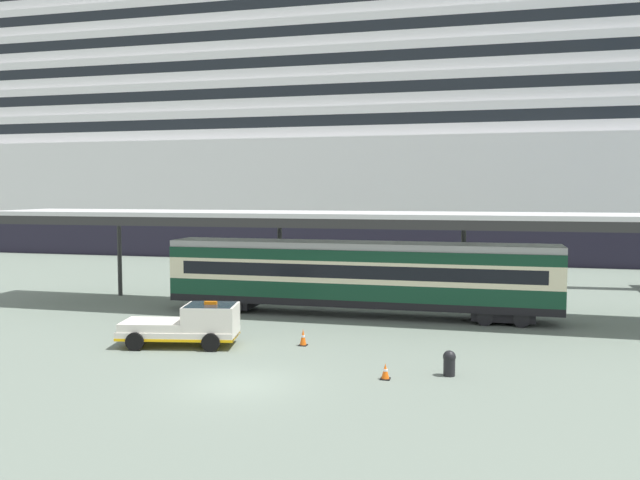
# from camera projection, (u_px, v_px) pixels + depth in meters

# --- Properties ---
(ground_plane) EXTENTS (400.00, 400.00, 0.00)m
(ground_plane) POSITION_uv_depth(u_px,v_px,m) (240.00, 384.00, 23.31)
(ground_plane) COLOR slate
(cruise_ship) EXTENTS (166.93, 28.14, 42.27)m
(cruise_ship) POSITION_uv_depth(u_px,v_px,m) (438.00, 122.00, 75.03)
(cruise_ship) COLOR black
(cruise_ship) RESTS_ON ground
(platform_canopy) EXTENTS (44.65, 6.12, 5.73)m
(platform_canopy) POSITION_uv_depth(u_px,v_px,m) (360.00, 216.00, 36.23)
(platform_canopy) COLOR silver
(platform_canopy) RESTS_ON ground
(train_carriage) EXTENTS (21.49, 2.81, 4.11)m
(train_carriage) POSITION_uv_depth(u_px,v_px,m) (358.00, 275.00, 36.09)
(train_carriage) COLOR black
(train_carriage) RESTS_ON ground
(service_truck) EXTENTS (5.49, 3.01, 2.02)m
(service_truck) POSITION_uv_depth(u_px,v_px,m) (190.00, 324.00, 29.06)
(service_truck) COLOR silver
(service_truck) RESTS_ON ground
(traffic_cone_near) EXTENTS (0.36, 0.36, 0.75)m
(traffic_cone_near) POSITION_uv_depth(u_px,v_px,m) (303.00, 337.00, 29.15)
(traffic_cone_near) COLOR black
(traffic_cone_near) RESTS_ON ground
(traffic_cone_mid) EXTENTS (0.36, 0.36, 0.60)m
(traffic_cone_mid) POSITION_uv_depth(u_px,v_px,m) (385.00, 371.00, 23.90)
(traffic_cone_mid) COLOR black
(traffic_cone_mid) RESTS_ON ground
(quay_bollard) EXTENTS (0.48, 0.48, 0.96)m
(quay_bollard) POSITION_uv_depth(u_px,v_px,m) (449.00, 362.00, 24.34)
(quay_bollard) COLOR black
(quay_bollard) RESTS_ON ground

